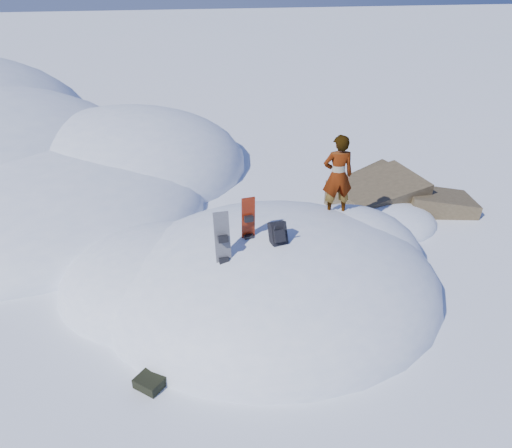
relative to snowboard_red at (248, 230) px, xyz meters
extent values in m
plane|color=white|center=(0.55, 0.23, -1.63)|extent=(120.00, 120.00, 0.00)
ellipsoid|color=white|center=(0.55, 0.23, -1.63)|extent=(7.00, 6.00, 3.00)
ellipsoid|color=white|center=(-1.65, 0.83, -1.63)|extent=(4.40, 4.00, 2.20)
ellipsoid|color=white|center=(2.35, 1.03, -1.63)|extent=(3.60, 3.20, 2.50)
ellipsoid|color=white|center=(-5.45, 5.23, -1.63)|extent=(10.00, 9.00, 2.80)
ellipsoid|color=white|center=(-2.95, 7.73, -1.63)|extent=(8.00, 8.00, 3.60)
ellipsoid|color=white|center=(-4.95, 4.23, -1.63)|extent=(6.00, 5.00, 1.80)
cube|color=brown|center=(4.15, 3.63, -1.53)|extent=(2.82, 2.41, 1.62)
cube|color=brown|center=(5.75, 3.23, -1.73)|extent=(2.16, 1.80, 1.33)
cube|color=brown|center=(4.75, 4.83, -1.63)|extent=(2.08, 2.01, 1.10)
ellipsoid|color=white|center=(3.75, 2.63, -1.63)|extent=(3.20, 2.40, 1.00)
cube|color=red|center=(0.00, 0.01, -0.02)|extent=(0.26, 0.10, 1.36)
cube|color=black|center=(0.00, -0.04, 0.26)|extent=(0.18, 0.12, 0.11)
cube|color=black|center=(0.00, -0.04, -0.15)|extent=(0.18, 0.12, 0.11)
cube|color=black|center=(-0.53, -0.53, -0.11)|extent=(0.30, 0.33, 1.46)
cube|color=black|center=(-0.53, -0.59, 0.19)|extent=(0.19, 0.13, 0.13)
cube|color=black|center=(-0.53, -0.59, -0.26)|extent=(0.19, 0.13, 0.13)
cube|color=black|center=(0.51, -0.25, 0.02)|extent=(0.36, 0.39, 0.47)
cube|color=black|center=(0.51, -0.38, 0.04)|extent=(0.23, 0.21, 0.25)
cylinder|color=black|center=(0.42, -0.36, 0.13)|extent=(0.03, 0.17, 0.31)
cylinder|color=black|center=(0.60, -0.36, 0.13)|extent=(0.03, 0.17, 0.31)
cube|color=black|center=(-1.85, -1.91, -1.53)|extent=(0.74, 0.76, 0.17)
cube|color=black|center=(-1.56, -1.71, -1.46)|extent=(0.39, 0.32, 0.12)
imported|color=slate|center=(2.11, 1.25, 0.43)|extent=(0.67, 0.45, 1.79)
camera|label=1|loc=(-1.22, -8.06, 4.55)|focal=35.00mm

